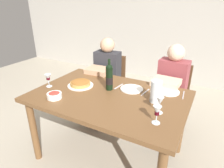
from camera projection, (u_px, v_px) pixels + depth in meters
ground_plane at (109, 154)px, 2.23m from camera, size 8.00×8.00×0.00m
back_wall at (174, 12)px, 3.77m from camera, size 8.00×0.10×2.80m
dining_table at (109, 103)px, 1.96m from camera, size 1.50×1.00×0.76m
wine_bottle at (109, 77)px, 1.98m from camera, size 0.07×0.07×0.33m
water_pitcher at (156, 93)px, 1.76m from camera, size 0.15×0.10×0.21m
baked_tart at (80, 84)px, 2.11m from camera, size 0.28×0.28×0.06m
salad_bowl at (54, 95)px, 1.84m from camera, size 0.14×0.14×0.06m
wine_glass_left_diner at (160, 102)px, 1.58m from camera, size 0.06×0.06×0.15m
wine_glass_right_diner at (157, 111)px, 1.44m from camera, size 0.06×0.06×0.15m
wine_glass_centre at (48, 78)px, 2.07m from camera, size 0.07×0.07×0.14m
dinner_plate_left_setting at (132, 89)px, 2.04m from camera, size 0.24×0.24×0.01m
dinner_plate_right_setting at (168, 91)px, 1.98m from camera, size 0.23×0.23×0.01m
fork_left_setting at (119, 86)px, 2.10m from camera, size 0.03×0.16×0.00m
knife_left_setting at (145, 92)px, 1.97m from camera, size 0.03×0.18×0.00m
knife_right_setting at (183, 95)px, 1.91m from camera, size 0.03×0.18×0.00m
spoon_right_setting at (154, 89)px, 2.04m from camera, size 0.03×0.16×0.00m
chair_left at (111, 81)px, 2.95m from camera, size 0.43×0.43×0.87m
diner_left at (104, 79)px, 2.70m from camera, size 0.36×0.52×1.16m
chair_right at (173, 93)px, 2.57m from camera, size 0.42×0.42×0.87m
diner_right at (169, 91)px, 2.34m from camera, size 0.35×0.52×1.16m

